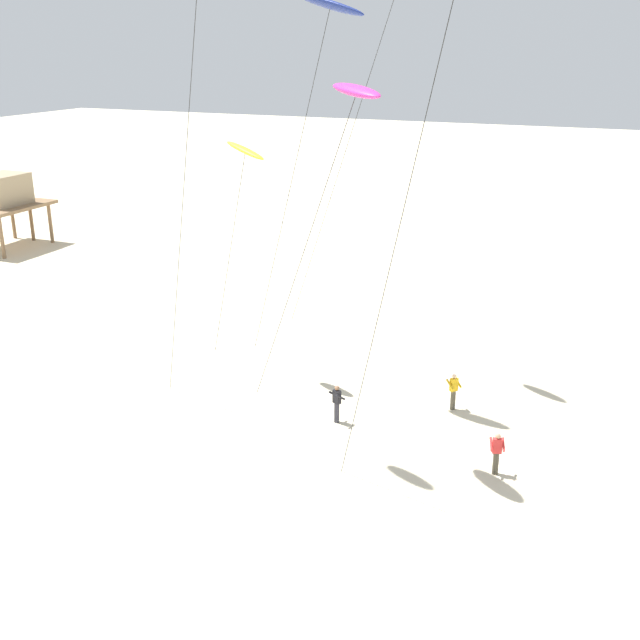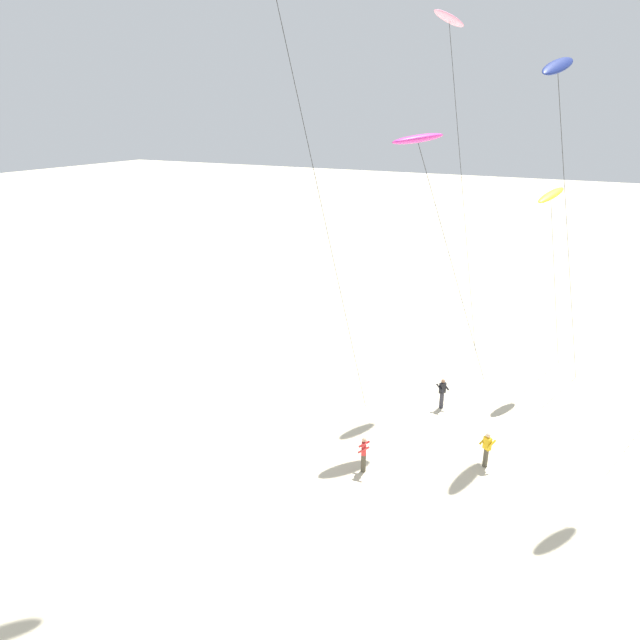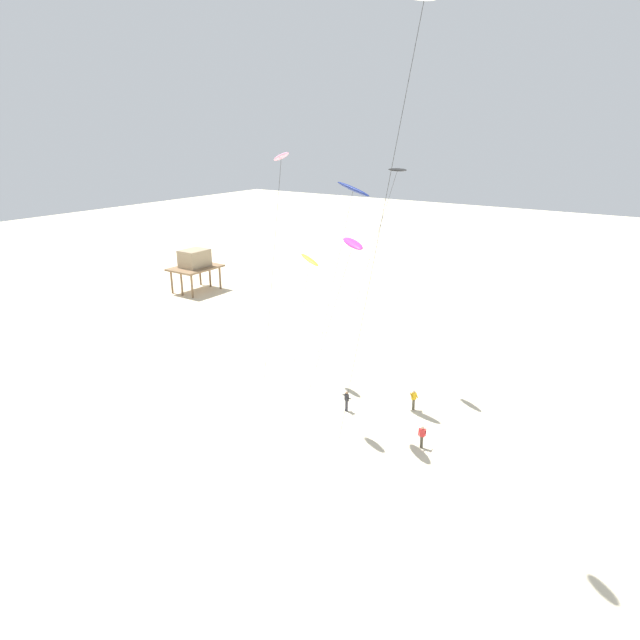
{
  "view_description": "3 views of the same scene",
  "coord_description": "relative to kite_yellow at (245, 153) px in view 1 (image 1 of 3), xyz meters",
  "views": [
    {
      "loc": [
        -22.89,
        2.44,
        15.05
      ],
      "look_at": [
        1.43,
        12.87,
        5.49
      ],
      "focal_mm": 43.44,
      "sensor_mm": 36.0,
      "label": 1
    },
    {
      "loc": [
        9.99,
        -12.37,
        14.52
      ],
      "look_at": [
        -1.13,
        9.47,
        5.31
      ],
      "focal_mm": 30.95,
      "sensor_mm": 36.0,
      "label": 2
    },
    {
      "loc": [
        -27.86,
        -6.01,
        20.42
      ],
      "look_at": [
        -0.18,
        12.81,
        8.76
      ],
      "focal_mm": 30.49,
      "sensor_mm": 36.0,
      "label": 3
    }
  ],
  "objects": [
    {
      "name": "kite_yellow",
      "position": [
        0.0,
        0.0,
        0.0
      ],
      "size": [
        2.3,
        4.25,
        10.96
      ],
      "color": "yellow",
      "rests_on": "ground"
    },
    {
      "name": "kite_magenta",
      "position": [
        -5.11,
        -7.09,
        2.98
      ],
      "size": [
        4.16,
        7.06,
        13.83
      ],
      "color": "#D8339E",
      "rests_on": "ground"
    },
    {
      "name": "kite_navy",
      "position": [
        -0.13,
        -4.06,
        5.85
      ],
      "size": [
        3.57,
        7.0,
        17.06
      ],
      "color": "navy",
      "rests_on": "ground"
    },
    {
      "name": "kite_flyer_nearest",
      "position": [
        -0.33,
        -10.0,
        -9.53
      ],
      "size": [
        0.72,
        0.72,
        1.67
      ],
      "color": "#4C4738",
      "rests_on": "ground"
    },
    {
      "name": "kite_flyer_middle",
      "position": [
        -3.42,
        -5.84,
        -9.53
      ],
      "size": [
        0.68,
        0.7,
        1.67
      ],
      "color": "#33333D",
      "rests_on": "ground"
    },
    {
      "name": "kite_flyer_furthest",
      "position": [
        -4.94,
        -12.75,
        -9.53
      ],
      "size": [
        0.65,
        0.67,
        1.67
      ],
      "color": "#4C4738",
      "rests_on": "ground"
    },
    {
      "name": "stilt_house",
      "position": [
        13.59,
        28.31,
        -6.35
      ],
      "size": [
        6.39,
        4.79,
        5.66
      ],
      "color": "#846647",
      "rests_on": "ground"
    }
  ]
}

